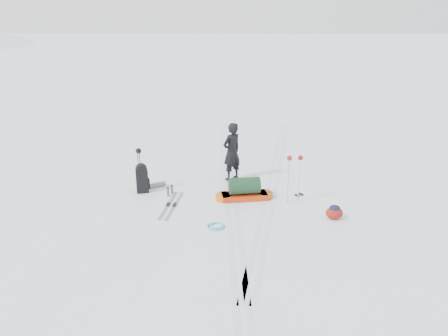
{
  "coord_description": "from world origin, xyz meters",
  "views": [
    {
      "loc": [
        0.3,
        -11.77,
        5.24
      ],
      "look_at": [
        -0.2,
        0.11,
        0.95
      ],
      "focal_mm": 35.0,
      "sensor_mm": 36.0,
      "label": 1
    }
  ],
  "objects_px": {
    "expedition_rucksack": "(144,179)",
    "ski_poles_black": "(139,156)",
    "pulk_sled": "(244,191)",
    "skier": "(232,152)"
  },
  "relations": [
    {
      "from": "pulk_sled",
      "to": "ski_poles_black",
      "type": "height_order",
      "value": "ski_poles_black"
    },
    {
      "from": "expedition_rucksack",
      "to": "skier",
      "type": "bearing_deg",
      "value": 6.51
    },
    {
      "from": "pulk_sled",
      "to": "ski_poles_black",
      "type": "distance_m",
      "value": 3.34
    },
    {
      "from": "pulk_sled",
      "to": "expedition_rucksack",
      "type": "relative_size",
      "value": 1.96
    },
    {
      "from": "skier",
      "to": "expedition_rucksack",
      "type": "xyz_separation_m",
      "value": [
        -2.65,
        -1.14,
        -0.54
      ]
    },
    {
      "from": "ski_poles_black",
      "to": "expedition_rucksack",
      "type": "bearing_deg",
      "value": -41.3
    },
    {
      "from": "pulk_sled",
      "to": "expedition_rucksack",
      "type": "xyz_separation_m",
      "value": [
        -3.06,
        0.42,
        0.17
      ]
    },
    {
      "from": "skier",
      "to": "ski_poles_black",
      "type": "bearing_deg",
      "value": -22.21
    },
    {
      "from": "expedition_rucksack",
      "to": "ski_poles_black",
      "type": "height_order",
      "value": "ski_poles_black"
    },
    {
      "from": "pulk_sled",
      "to": "ski_poles_black",
      "type": "xyz_separation_m",
      "value": [
        -3.19,
        0.47,
        0.88
      ]
    }
  ]
}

